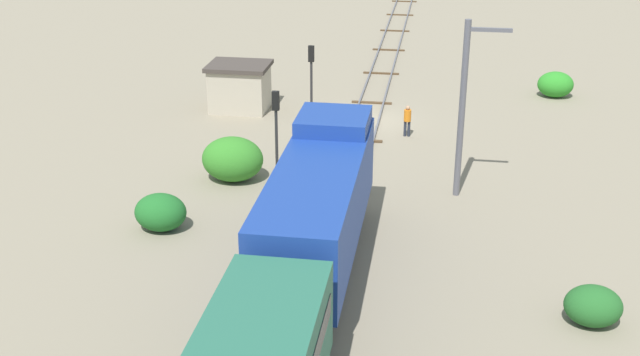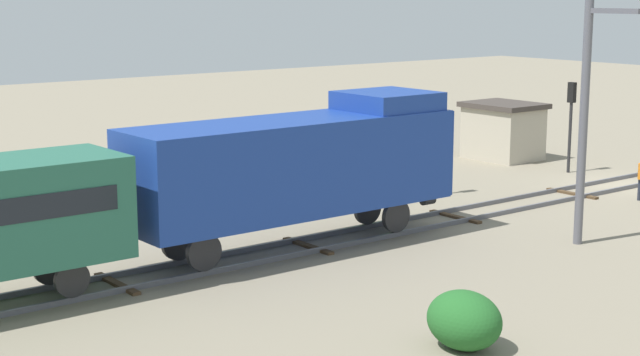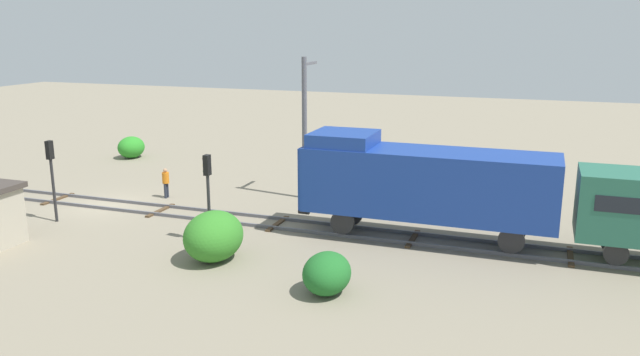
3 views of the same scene
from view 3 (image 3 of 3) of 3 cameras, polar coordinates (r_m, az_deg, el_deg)
name	(u,v)px [view 3 (image 3 of 3)]	position (r m, az deg, el deg)	size (l,w,h in m)	color
ground_plane	(107,205)	(35.60, -18.86, -2.38)	(119.99, 119.99, 0.00)	gray
railway_track	(107,204)	(35.58, -18.87, -2.27)	(2.40, 79.99, 0.16)	#595960
locomotive	(423,181)	(27.84, 9.36, -0.28)	(2.90, 11.60, 4.60)	navy
traffic_signal_near	(51,166)	(32.94, -23.38, 1.03)	(0.32, 0.34, 4.06)	#262628
traffic_signal_mid	(208,182)	(27.66, -10.24, -0.37)	(0.32, 0.34, 4.00)	#262628
worker_near_track	(166,181)	(35.97, -13.92, -0.23)	(0.38, 0.38, 1.70)	#262B38
catenary_mast	(305,125)	(34.34, -1.39, 4.91)	(1.94, 0.28, 7.83)	#595960
bush_near	(214,236)	(26.05, -9.71, -5.27)	(2.85, 2.33, 2.07)	#327E26
bush_mid	(491,183)	(37.09, 15.40, -0.41)	(1.87, 1.53, 1.36)	#225F26
bush_far	(327,273)	(22.68, 0.63, -8.71)	(2.11, 1.73, 1.54)	#1E6426
bush_back	(131,147)	(47.70, -16.88, 2.71)	(2.17, 1.77, 1.58)	#2B8926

